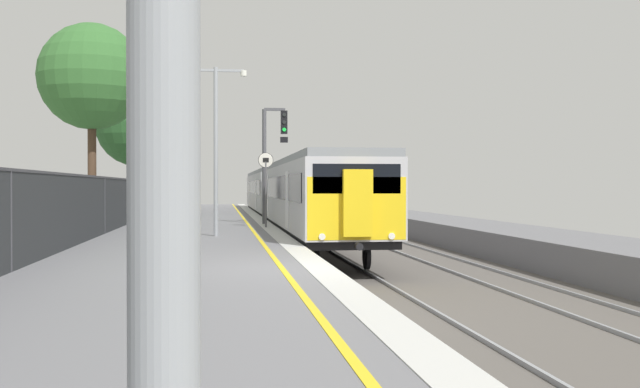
# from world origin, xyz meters

# --- Properties ---
(ground) EXTENTS (17.40, 110.00, 1.21)m
(ground) POSITION_xyz_m (2.64, 0.00, -0.61)
(ground) COLOR slate
(commuter_train_at_platform) EXTENTS (2.83, 42.78, 3.81)m
(commuter_train_at_platform) POSITION_xyz_m (2.10, 26.31, 1.27)
(commuter_train_at_platform) COLOR #B7B7BC
(commuter_train_at_platform) RESTS_ON ground
(signal_gantry) EXTENTS (1.10, 0.24, 4.98)m
(signal_gantry) POSITION_xyz_m (0.62, 17.63, 3.11)
(signal_gantry) COLOR #47474C
(signal_gantry) RESTS_ON ground
(speed_limit_sign) EXTENTS (0.59, 0.08, 2.95)m
(speed_limit_sign) POSITION_xyz_m (0.25, 14.97, 1.87)
(speed_limit_sign) COLOR #59595B
(speed_limit_sign) RESTS_ON ground
(platform_lamp_mid) EXTENTS (2.00, 0.20, 5.48)m
(platform_lamp_mid) POSITION_xyz_m (-1.68, 9.96, 3.24)
(platform_lamp_mid) COLOR #93999E
(platform_lamp_mid) RESTS_ON ground
(platform_back_fence) EXTENTS (0.07, 99.00, 1.95)m
(platform_back_fence) POSITION_xyz_m (-5.45, 0.00, 1.02)
(platform_back_fence) COLOR #282B2D
(platform_back_fence) RESTS_ON ground
(background_tree_left) EXTENTS (4.27, 4.27, 8.18)m
(background_tree_left) POSITION_xyz_m (-6.73, 16.64, 5.89)
(background_tree_left) COLOR #473323
(background_tree_left) RESTS_ON ground
(background_tree_centre) EXTENTS (4.68, 4.68, 8.93)m
(background_tree_centre) POSITION_xyz_m (-6.82, 33.94, 6.47)
(background_tree_centre) COLOR #473323
(background_tree_centre) RESTS_ON ground
(background_tree_right) EXTENTS (4.65, 4.65, 7.40)m
(background_tree_right) POSITION_xyz_m (-6.06, 28.25, 4.88)
(background_tree_right) COLOR #473323
(background_tree_right) RESTS_ON ground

